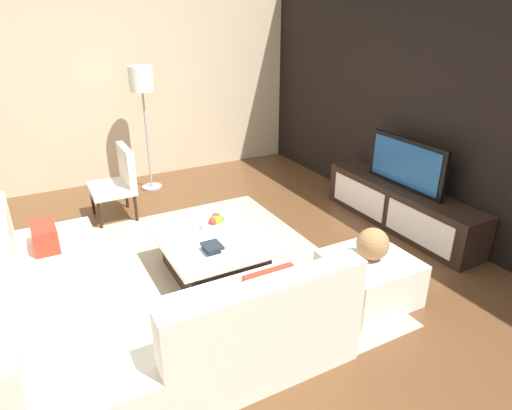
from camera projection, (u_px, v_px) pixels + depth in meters
ground_plane at (210, 280)px, 4.23m from camera, size 14.00×14.00×0.00m
feature_wall_back at (434, 105)px, 4.84m from camera, size 6.40×0.12×2.80m
side_wall_left at (130, 82)px, 6.32m from camera, size 0.12×5.20×2.80m
area_rug at (206, 275)px, 4.31m from camera, size 3.10×2.52×0.01m
media_console at (400, 207)px, 5.17m from camera, size 2.08×0.45×0.50m
television at (406, 164)px, 4.96m from camera, size 1.08×0.06×0.56m
sectional_couch at (121, 315)px, 3.30m from camera, size 2.54×2.27×0.83m
coffee_table at (215, 254)px, 4.27m from camera, size 1.07×0.97×0.38m
accent_chair_near at (118, 179)px, 5.34m from camera, size 0.55×0.50×0.87m
floor_lamp at (142, 87)px, 5.83m from camera, size 0.32×0.32×1.68m
ottoman at (369, 278)px, 3.90m from camera, size 0.70×0.70×0.40m
fruit_bowl at (216, 223)px, 4.37m from camera, size 0.28×0.28×0.14m
decorative_ball at (373, 244)px, 3.76m from camera, size 0.28×0.28×0.28m
book_stack at (212, 247)px, 3.96m from camera, size 0.19×0.16×0.07m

